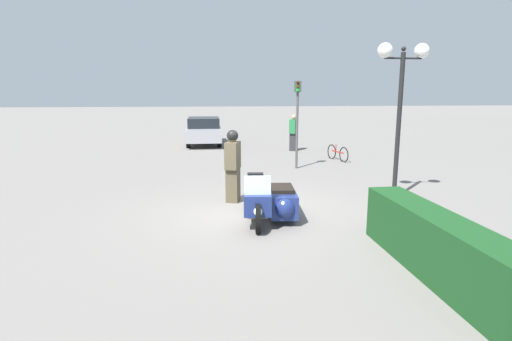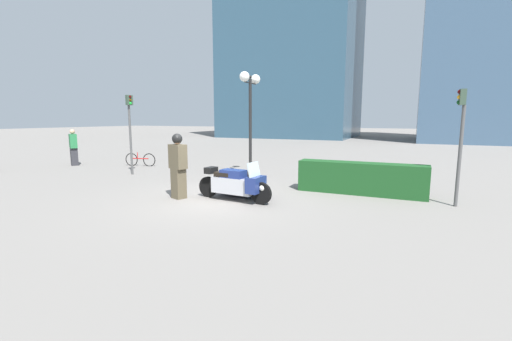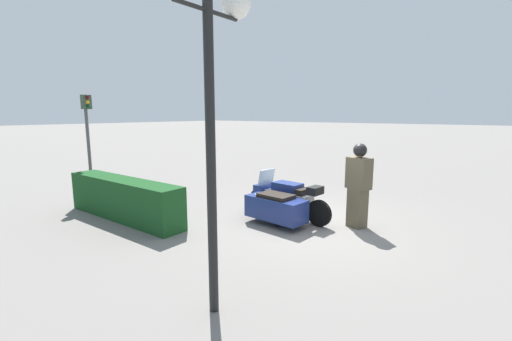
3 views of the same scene
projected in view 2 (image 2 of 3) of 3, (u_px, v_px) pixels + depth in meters
name	position (u px, v px, depth m)	size (l,w,h in m)	color
ground_plane	(215.00, 198.00, 10.05)	(160.00, 160.00, 0.00)	slate
police_motorcycle	(240.00, 183.00, 9.89)	(2.40, 1.31, 1.14)	black
officer_rider	(178.00, 164.00, 9.85)	(0.59, 0.46, 1.88)	brown
hedge_bush_curbside	(361.00, 178.00, 10.50)	(3.81, 0.64, 0.97)	#19471E
twin_lamp_post	(250.00, 95.00, 13.32)	(0.38, 1.36, 4.05)	black
traffic_light_near	(461.00, 129.00, 8.78)	(0.23, 0.27, 3.04)	#4C4C4C
traffic_light_far	(130.00, 123.00, 13.93)	(0.22, 0.28, 3.24)	#4C4C4C
pedestrian_bystander	(74.00, 147.00, 16.90)	(0.59, 0.52, 1.79)	#2D2D33
bicycle_parked	(140.00, 160.00, 16.80)	(1.55, 0.42, 0.69)	black
office_building_side	(293.00, 32.00, 43.04)	(15.70, 13.01, 26.15)	#2D4C60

